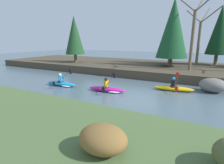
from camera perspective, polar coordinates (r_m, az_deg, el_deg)
The scene contains 14 objects.
ground_plane at distance 10.71m, azimuth 9.66°, elevation -5.95°, with size 90.00×90.00×0.00m, color #4C606B.
riverbank_near at distance 5.58m, azimuth -12.03°, elevation -21.54°, with size 44.00×5.69×0.72m.
riverbank_far at distance 20.43m, azimuth 18.78°, elevation 3.95°, with size 44.00×9.97×0.79m.
conifer_tree_far_left at distance 22.75m, azimuth -12.16°, elevation 14.69°, with size 2.38×2.38×5.65m.
conifer_tree_left at distance 22.13m, azimuth 18.90°, elevation 15.60°, with size 2.36×2.36×6.40m.
conifer_tree_mid_left at distance 19.94m, azimuth 19.32°, elevation 16.17°, with size 3.24×3.24×6.95m.
conifer_tree_centre at distance 22.98m, azimuth 31.74°, elevation 14.22°, with size 2.46×2.46×6.45m.
bare_tree_upstream at distance 17.94m, azimuth 25.04°, elevation 14.23°, with size 3.91×3.86×7.12m.
bare_tree_mid_upstream at distance 22.07m, azimuth 26.65°, elevation 12.74°, with size 3.49×3.45×6.33m.
shrub_clump_second at distance 4.72m, azimuth -3.00°, elevation -18.02°, with size 1.31×1.09×0.71m.
kayaker_lead at distance 13.22m, azimuth 19.59°, elevation -1.80°, with size 2.79×2.07×1.20m.
kayaker_middle at distance 12.23m, azimuth -1.23°, elevation -2.32°, with size 2.79×2.07×1.20m.
kayaker_trailing at distance 14.34m, azimuth -15.90°, elevation -0.47°, with size 2.79×2.07×1.20m.
boulder_midstream at distance 13.96m, azimuth 30.06°, elevation -0.91°, with size 1.76×1.37×0.99m.
Camera 1 is at (3.02, -9.65, 3.54)m, focal length 28.00 mm.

